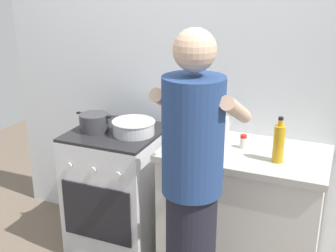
# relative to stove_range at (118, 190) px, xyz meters

# --- Properties ---
(back_wall) EXTENTS (3.20, 0.10, 2.50)m
(back_wall) POSITION_rel_stove_range_xyz_m (0.55, 0.35, 0.80)
(back_wall) COLOR silver
(back_wall) RESTS_ON ground
(countertop) EXTENTS (1.00, 0.60, 0.90)m
(countertop) POSITION_rel_stove_range_xyz_m (0.90, 0.00, 0.00)
(countertop) COLOR silver
(countertop) RESTS_ON ground
(stove_range) EXTENTS (0.60, 0.62, 0.90)m
(stove_range) POSITION_rel_stove_range_xyz_m (0.00, 0.00, 0.00)
(stove_range) COLOR silver
(stove_range) RESTS_ON ground
(pot) EXTENTS (0.27, 0.20, 0.12)m
(pot) POSITION_rel_stove_range_xyz_m (-0.14, -0.05, 0.51)
(pot) COLOR #38383D
(pot) RESTS_ON stove_range
(mixing_bowl) EXTENTS (0.29, 0.29, 0.10)m
(mixing_bowl) POSITION_rel_stove_range_xyz_m (0.14, -0.00, 0.50)
(mixing_bowl) COLOR #B7B7BC
(mixing_bowl) RESTS_ON stove_range
(utensil_crock) EXTENTS (0.10, 0.10, 0.33)m
(utensil_crock) POSITION_rel_stove_range_xyz_m (0.70, 0.15, 0.54)
(utensil_crock) COLOR silver
(utensil_crock) RESTS_ON countertop
(spice_bottle) EXTENTS (0.04, 0.04, 0.09)m
(spice_bottle) POSITION_rel_stove_range_xyz_m (0.88, 0.04, 0.49)
(spice_bottle) COLOR silver
(spice_bottle) RESTS_ON countertop
(oil_bottle) EXTENTS (0.06, 0.06, 0.27)m
(oil_bottle) POSITION_rel_stove_range_xyz_m (1.11, -0.09, 0.57)
(oil_bottle) COLOR gold
(oil_bottle) RESTS_ON countertop
(person) EXTENTS (0.41, 0.50, 1.70)m
(person) POSITION_rel_stove_range_xyz_m (0.78, -0.61, 0.41)
(person) COLOR black
(person) RESTS_ON ground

